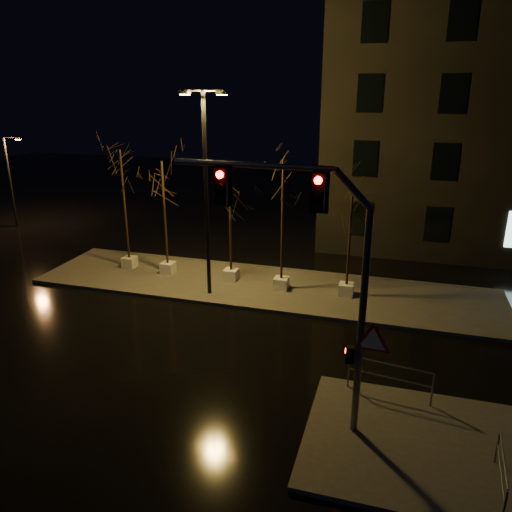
% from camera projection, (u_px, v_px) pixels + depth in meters
% --- Properties ---
extents(ground, '(90.00, 90.00, 0.00)m').
position_uv_depth(ground, '(218.00, 348.00, 18.46)').
color(ground, black).
rests_on(ground, ground).
extents(median, '(22.00, 5.00, 0.15)m').
position_uv_depth(median, '(262.00, 286.00, 23.87)').
color(median, '#44413D').
rests_on(median, ground).
extents(sidewalk_corner, '(7.00, 5.00, 0.15)m').
position_uv_depth(sidewalk_corner, '(437.00, 449.00, 13.27)').
color(sidewalk_corner, '#44413D').
rests_on(sidewalk_corner, ground).
extents(tree_0, '(1.80, 1.80, 6.25)m').
position_uv_depth(tree_0, '(122.00, 177.00, 24.64)').
color(tree_0, silver).
rests_on(tree_0, median).
extents(tree_1, '(1.80, 1.80, 5.81)m').
position_uv_depth(tree_1, '(163.00, 187.00, 23.95)').
color(tree_1, silver).
rests_on(tree_1, median).
extents(tree_2, '(1.80, 1.80, 4.96)m').
position_uv_depth(tree_2, '(230.00, 205.00, 23.24)').
color(tree_2, silver).
rests_on(tree_2, median).
extents(tree_3, '(1.80, 1.80, 6.21)m').
position_uv_depth(tree_3, '(283.00, 190.00, 21.88)').
color(tree_3, silver).
rests_on(tree_3, median).
extents(tree_4, '(1.80, 1.80, 4.73)m').
position_uv_depth(tree_4, '(351.00, 219.00, 21.55)').
color(tree_4, silver).
rests_on(tree_4, median).
extents(traffic_signal_mast, '(5.96, 0.32, 7.27)m').
position_uv_depth(traffic_signal_mast, '(319.00, 264.00, 12.69)').
color(traffic_signal_mast, '#5B5D63').
rests_on(traffic_signal_mast, sidewalk_corner).
extents(streetlight_main, '(2.22, 0.63, 8.91)m').
position_uv_depth(streetlight_main, '(206.00, 182.00, 21.28)').
color(streetlight_main, black).
rests_on(streetlight_main, median).
extents(streetlight_far, '(1.15, 0.52, 6.01)m').
position_uv_depth(streetlight_far, '(11.00, 178.00, 33.15)').
color(streetlight_far, black).
rests_on(streetlight_far, ground).
extents(guard_rail_a, '(2.56, 0.41, 1.11)m').
position_uv_depth(guard_rail_a, '(390.00, 375.00, 15.18)').
color(guard_rail_a, '#5B5D63').
rests_on(guard_rail_a, sidewalk_corner).
extents(guard_rail_b, '(0.20, 2.07, 0.98)m').
position_uv_depth(guard_rail_b, '(502.00, 469.00, 11.59)').
color(guard_rail_b, '#5B5D63').
rests_on(guard_rail_b, sidewalk_corner).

